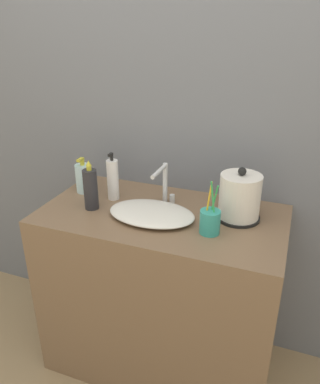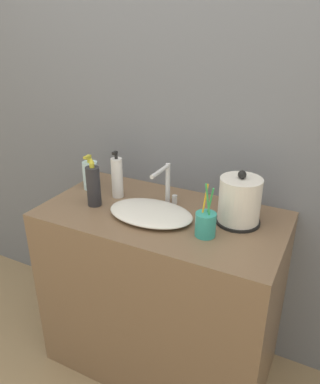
{
  "view_description": "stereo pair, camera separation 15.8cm",
  "coord_description": "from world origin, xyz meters",
  "px_view_note": "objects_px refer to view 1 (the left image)",
  "views": [
    {
      "loc": [
        0.5,
        -1.07,
        1.6
      ],
      "look_at": [
        -0.01,
        0.28,
        0.95
      ],
      "focal_mm": 35.0,
      "sensor_mm": 36.0,
      "label": 1
    },
    {
      "loc": [
        0.65,
        -1.0,
        1.6
      ],
      "look_at": [
        -0.01,
        0.28,
        0.95
      ],
      "focal_mm": 35.0,
      "sensor_mm": 36.0,
      "label": 2
    }
  ],
  "objects_px": {
    "mouthwash_bottle": "(91,189)",
    "faucet": "(164,182)",
    "lotion_bottle": "(113,179)",
    "electric_kettle": "(240,198)",
    "toothbrush_cup": "(210,221)",
    "shampoo_bottle": "(84,178)"
  },
  "relations": [
    {
      "from": "mouthwash_bottle",
      "to": "faucet",
      "type": "bearing_deg",
      "value": 28.47
    },
    {
      "from": "lotion_bottle",
      "to": "electric_kettle",
      "type": "bearing_deg",
      "value": 1.12
    },
    {
      "from": "electric_kettle",
      "to": "lotion_bottle",
      "type": "height_order",
      "value": "electric_kettle"
    },
    {
      "from": "electric_kettle",
      "to": "toothbrush_cup",
      "type": "xyz_separation_m",
      "value": [
        -0.08,
        -0.16,
        -0.04
      ]
    },
    {
      "from": "shampoo_bottle",
      "to": "lotion_bottle",
      "type": "bearing_deg",
      "value": -6.7
    },
    {
      "from": "shampoo_bottle",
      "to": "mouthwash_bottle",
      "type": "relative_size",
      "value": 0.78
    },
    {
      "from": "electric_kettle",
      "to": "shampoo_bottle",
      "type": "relative_size",
      "value": 1.31
    },
    {
      "from": "electric_kettle",
      "to": "mouthwash_bottle",
      "type": "height_order",
      "value": "electric_kettle"
    },
    {
      "from": "faucet",
      "to": "shampoo_bottle",
      "type": "relative_size",
      "value": 1.07
    },
    {
      "from": "faucet",
      "to": "lotion_bottle",
      "type": "distance_m",
      "value": 0.24
    },
    {
      "from": "faucet",
      "to": "shampoo_bottle",
      "type": "distance_m",
      "value": 0.41
    },
    {
      "from": "electric_kettle",
      "to": "mouthwash_bottle",
      "type": "bearing_deg",
      "value": -167.81
    },
    {
      "from": "lotion_bottle",
      "to": "mouthwash_bottle",
      "type": "bearing_deg",
      "value": -109.92
    },
    {
      "from": "toothbrush_cup",
      "to": "mouthwash_bottle",
      "type": "height_order",
      "value": "toothbrush_cup"
    },
    {
      "from": "electric_kettle",
      "to": "toothbrush_cup",
      "type": "relative_size",
      "value": 1.01
    },
    {
      "from": "electric_kettle",
      "to": "lotion_bottle",
      "type": "relative_size",
      "value": 1.02
    },
    {
      "from": "faucet",
      "to": "lotion_bottle",
      "type": "bearing_deg",
      "value": -172.57
    },
    {
      "from": "lotion_bottle",
      "to": "mouthwash_bottle",
      "type": "distance_m",
      "value": 0.13
    },
    {
      "from": "toothbrush_cup",
      "to": "shampoo_bottle",
      "type": "relative_size",
      "value": 1.3
    },
    {
      "from": "faucet",
      "to": "mouthwash_bottle",
      "type": "height_order",
      "value": "mouthwash_bottle"
    },
    {
      "from": "toothbrush_cup",
      "to": "shampoo_bottle",
      "type": "xyz_separation_m",
      "value": [
        -0.67,
        0.17,
        0.02
      ]
    },
    {
      "from": "shampoo_bottle",
      "to": "mouthwash_bottle",
      "type": "height_order",
      "value": "mouthwash_bottle"
    }
  ]
}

